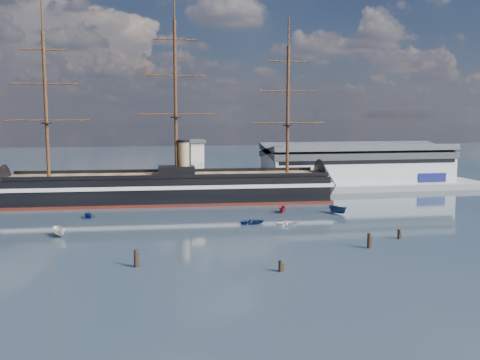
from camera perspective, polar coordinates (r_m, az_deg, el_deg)
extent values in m
plane|color=#20303F|center=(131.95, -4.28, -3.72)|extent=(600.00, 600.00, 0.00)
cube|color=slate|center=(168.46, -2.33, -1.38)|extent=(180.00, 18.00, 2.00)
cube|color=#B7BABC|center=(184.71, 12.36, 1.38)|extent=(62.00, 20.00, 10.00)
cube|color=#3F4247|center=(184.27, 12.41, 3.11)|extent=(63.00, 21.00, 2.00)
cube|color=silver|center=(163.54, -4.61, 1.52)|extent=(4.00, 4.00, 14.00)
cube|color=#3F4247|center=(163.01, -4.64, 4.15)|extent=(5.00, 5.00, 1.00)
cube|color=black|center=(150.46, -7.52, -0.90)|extent=(88.77, 20.98, 7.00)
cube|color=silver|center=(150.31, -7.53, -0.44)|extent=(90.78, 21.33, 1.00)
cube|color=#4B1911|center=(151.00, -7.50, -2.27)|extent=(90.78, 21.29, 0.90)
cone|color=black|center=(160.08, 9.34, -0.57)|extent=(11.87, 16.28, 15.68)
cube|color=brown|center=(150.02, -7.54, 0.46)|extent=(88.69, 19.70, 0.40)
cube|color=black|center=(150.00, -6.79, 1.01)|extent=(10.32, 6.56, 2.50)
cylinder|color=#9A7D51|center=(149.84, -6.04, 2.36)|extent=(3.20, 3.20, 9.00)
cylinder|color=#381E0F|center=(150.66, -20.01, 7.45)|extent=(0.90, 0.90, 38.00)
cylinder|color=#381E0F|center=(149.29, -6.90, 8.59)|extent=(0.90, 0.90, 42.00)
cylinder|color=#381E0F|center=(154.85, 5.12, 7.44)|extent=(0.90, 0.90, 36.00)
imported|color=white|center=(114.21, -18.68, -5.74)|extent=(6.44, 4.30, 2.42)
imported|color=navy|center=(120.59, 1.33, -4.71)|extent=(1.48, 3.44, 1.58)
imported|color=maroon|center=(134.91, 4.54, -3.48)|extent=(5.16, 2.86, 1.95)
imported|color=navy|center=(132.32, -15.88, -3.93)|extent=(6.34, 5.46, 2.17)
imported|color=white|center=(119.60, 5.10, -4.83)|extent=(1.30, 3.09, 1.43)
imported|color=navy|center=(135.04, 10.39, -3.57)|extent=(6.76, 5.09, 2.56)
cylinder|color=black|center=(88.76, -11.03, -9.10)|extent=(0.64, 0.64, 3.55)
cylinder|color=black|center=(84.95, 4.33, -9.72)|extent=(0.64, 0.64, 2.51)
cylinder|color=black|center=(101.82, 13.57, -7.09)|extent=(0.64, 0.64, 3.52)
cylinder|color=black|center=(110.90, 16.59, -6.03)|extent=(0.64, 0.64, 2.60)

